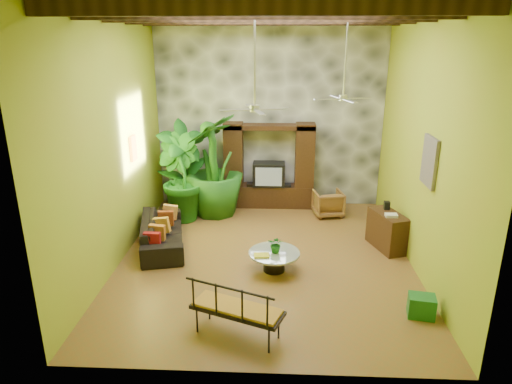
# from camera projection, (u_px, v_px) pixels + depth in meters

# --- Properties ---
(ground) EXTENTS (7.00, 7.00, 0.00)m
(ground) POSITION_uv_depth(u_px,v_px,m) (265.00, 258.00, 9.64)
(ground) COLOR brown
(ground) RESTS_ON ground
(ceiling) EXTENTS (6.00, 7.00, 0.02)m
(ceiling) POSITION_uv_depth(u_px,v_px,m) (267.00, 2.00, 8.03)
(ceiling) COLOR silver
(ceiling) RESTS_ON back_wall
(back_wall) EXTENTS (6.00, 0.02, 5.00)m
(back_wall) POSITION_uv_depth(u_px,v_px,m) (270.00, 113.00, 12.14)
(back_wall) COLOR #A1BF2B
(back_wall) RESTS_ON ground
(left_wall) EXTENTS (0.02, 7.00, 5.00)m
(left_wall) POSITION_uv_depth(u_px,v_px,m) (114.00, 140.00, 8.97)
(left_wall) COLOR #A1BF2B
(left_wall) RESTS_ON ground
(right_wall) EXTENTS (0.02, 7.00, 5.00)m
(right_wall) POSITION_uv_depth(u_px,v_px,m) (423.00, 143.00, 8.70)
(right_wall) COLOR #A1BF2B
(right_wall) RESTS_ON ground
(stone_accent_wall) EXTENTS (5.98, 0.10, 4.98)m
(stone_accent_wall) POSITION_uv_depth(u_px,v_px,m) (270.00, 113.00, 12.09)
(stone_accent_wall) COLOR #3D3F46
(stone_accent_wall) RESTS_ON ground
(ceiling_beams) EXTENTS (5.95, 5.36, 0.22)m
(ceiling_beams) POSITION_uv_depth(u_px,v_px,m) (267.00, 16.00, 8.10)
(ceiling_beams) COLOR black
(ceiling_beams) RESTS_ON ceiling
(entertainment_center) EXTENTS (2.40, 0.55, 2.30)m
(entertainment_center) POSITION_uv_depth(u_px,v_px,m) (269.00, 172.00, 12.30)
(entertainment_center) COLOR black
(entertainment_center) RESTS_ON ground
(ceiling_fan_front) EXTENTS (1.28, 1.28, 1.86)m
(ceiling_fan_front) POSITION_uv_depth(u_px,v_px,m) (255.00, 97.00, 8.17)
(ceiling_fan_front) COLOR #B9B9BF
(ceiling_fan_front) RESTS_ON ceiling
(ceiling_fan_back) EXTENTS (1.28, 1.28, 1.86)m
(ceiling_fan_back) POSITION_uv_depth(u_px,v_px,m) (344.00, 88.00, 9.61)
(ceiling_fan_back) COLOR #B9B9BF
(ceiling_fan_back) RESTS_ON ceiling
(wall_art_mask) EXTENTS (0.06, 0.32, 0.55)m
(wall_art_mask) POSITION_uv_depth(u_px,v_px,m) (133.00, 148.00, 10.04)
(wall_art_mask) COLOR gold
(wall_art_mask) RESTS_ON left_wall
(wall_art_painting) EXTENTS (0.06, 0.70, 0.90)m
(wall_art_painting) POSITION_uv_depth(u_px,v_px,m) (430.00, 162.00, 8.20)
(wall_art_painting) COLOR #2B609D
(wall_art_painting) RESTS_ON right_wall
(sofa) EXTENTS (1.36, 2.37, 0.65)m
(sofa) POSITION_uv_depth(u_px,v_px,m) (162.00, 232.00, 10.08)
(sofa) COLOR black
(sofa) RESTS_ON ground
(wicker_armchair) EXTENTS (0.83, 0.84, 0.66)m
(wicker_armchair) POSITION_uv_depth(u_px,v_px,m) (328.00, 203.00, 11.84)
(wicker_armchair) COLOR olive
(wicker_armchair) RESTS_ON ground
(tall_plant_a) EXTENTS (1.55, 1.39, 2.45)m
(tall_plant_a) POSITION_uv_depth(u_px,v_px,m) (184.00, 168.00, 11.74)
(tall_plant_a) COLOR #17581C
(tall_plant_a) RESTS_ON ground
(tall_plant_b) EXTENTS (1.54, 1.51, 2.18)m
(tall_plant_b) POSITION_uv_depth(u_px,v_px,m) (179.00, 178.00, 11.38)
(tall_plant_b) COLOR #1A631A
(tall_plant_b) RESTS_ON ground
(tall_plant_c) EXTENTS (1.93, 1.93, 2.64)m
(tall_plant_c) POSITION_uv_depth(u_px,v_px,m) (214.00, 165.00, 11.64)
(tall_plant_c) COLOR #1F5E18
(tall_plant_c) RESTS_ON ground
(coffee_table) EXTENTS (1.02, 1.02, 0.40)m
(coffee_table) POSITION_uv_depth(u_px,v_px,m) (274.00, 259.00, 9.04)
(coffee_table) COLOR black
(coffee_table) RESTS_ON ground
(centerpiece_plant) EXTENTS (0.37, 0.34, 0.34)m
(centerpiece_plant) POSITION_uv_depth(u_px,v_px,m) (276.00, 244.00, 8.93)
(centerpiece_plant) COLOR #196119
(centerpiece_plant) RESTS_ON coffee_table
(yellow_tray) EXTENTS (0.31, 0.24, 0.03)m
(yellow_tray) POSITION_uv_depth(u_px,v_px,m) (262.00, 255.00, 8.82)
(yellow_tray) COLOR yellow
(yellow_tray) RESTS_ON coffee_table
(iron_bench) EXTENTS (1.52, 1.04, 0.57)m
(iron_bench) POSITION_uv_depth(u_px,v_px,m) (237.00, 308.00, 6.89)
(iron_bench) COLOR black
(iron_bench) RESTS_ON ground
(side_console) EXTENTS (0.77, 1.12, 0.82)m
(side_console) POSITION_uv_depth(u_px,v_px,m) (387.00, 231.00, 9.97)
(side_console) COLOR #362111
(side_console) RESTS_ON ground
(green_bin) EXTENTS (0.48, 0.39, 0.38)m
(green_bin) POSITION_uv_depth(u_px,v_px,m) (421.00, 306.00, 7.56)
(green_bin) COLOR #217C23
(green_bin) RESTS_ON ground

